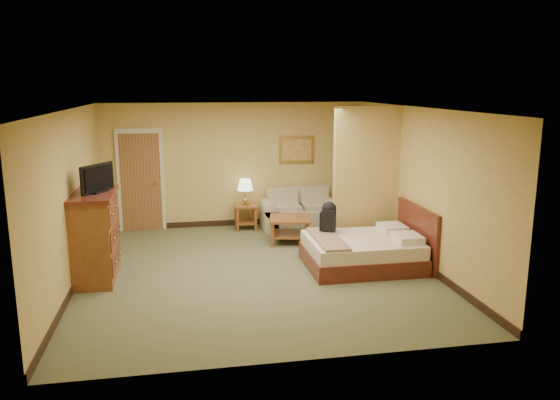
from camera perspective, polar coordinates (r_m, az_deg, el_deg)
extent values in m
plane|color=brown|center=(8.92, -2.55, -7.41)|extent=(6.00, 6.00, 0.00)
plane|color=white|center=(8.42, -2.71, 9.52)|extent=(6.00, 6.00, 0.00)
cube|color=tan|center=(11.52, -4.66, 3.65)|extent=(5.50, 0.02, 2.60)
cube|color=tan|center=(8.66, -20.97, 0.12)|extent=(0.02, 6.00, 2.60)
cube|color=tan|center=(9.35, 14.32, 1.38)|extent=(0.02, 6.00, 2.60)
cube|color=tan|center=(9.97, 8.98, 2.25)|extent=(1.20, 0.15, 2.60)
cube|color=beige|center=(11.50, -14.34, 2.04)|extent=(0.94, 0.06, 2.10)
cube|color=brown|center=(11.49, -14.34, 1.78)|extent=(0.80, 0.04, 2.00)
cylinder|color=#A4873C|center=(11.42, -12.85, 1.80)|extent=(0.04, 0.12, 0.04)
cube|color=black|center=(11.75, -4.56, -2.35)|extent=(5.50, 0.02, 0.12)
cube|color=tan|center=(11.47, 2.18, -1.94)|extent=(1.35, 0.72, 0.40)
cube|color=tan|center=(11.68, 1.86, 0.39)|extent=(1.35, 0.17, 0.42)
cube|color=tan|center=(11.34, -1.15, -1.97)|extent=(0.29, 0.72, 0.45)
cube|color=tan|center=(11.63, 5.42, -1.67)|extent=(0.29, 0.72, 0.45)
cube|color=brown|center=(11.34, -3.63, -0.61)|extent=(0.47, 0.47, 0.04)
cube|color=brown|center=(11.42, -3.61, -2.34)|extent=(0.39, 0.39, 0.03)
cube|color=brown|center=(11.20, -4.45, -2.13)|extent=(0.05, 0.05, 0.48)
cube|color=brown|center=(11.24, -2.56, -2.05)|extent=(0.05, 0.05, 0.48)
cube|color=brown|center=(11.56, -4.64, -1.69)|extent=(0.05, 0.05, 0.48)
cube|color=brown|center=(11.60, -2.81, -1.61)|extent=(0.05, 0.05, 0.48)
cylinder|color=#A4873C|center=(11.33, -3.63, -0.43)|extent=(0.16, 0.16, 0.04)
cylinder|color=#A4873C|center=(11.29, -3.65, 0.61)|extent=(0.02, 0.02, 0.27)
cone|color=white|center=(11.25, -3.66, 1.61)|extent=(0.33, 0.33, 0.23)
cube|color=brown|center=(10.36, 1.05, -1.93)|extent=(0.90, 0.90, 0.04)
cube|color=brown|center=(10.44, 1.04, -3.56)|extent=(0.77, 0.77, 0.03)
cube|color=brown|center=(10.05, -0.42, -3.79)|extent=(0.05, 0.05, 0.46)
cube|color=brown|center=(10.80, 2.41, -2.68)|extent=(0.05, 0.05, 0.46)
cube|color=#B78E3F|center=(11.66, 1.74, 5.28)|extent=(0.76, 0.03, 0.59)
cube|color=#A67133|center=(11.64, 1.76, 5.26)|extent=(0.63, 0.02, 0.46)
cube|color=brown|center=(8.84, -18.80, -3.82)|extent=(0.60, 1.19, 1.30)
cube|color=#501C12|center=(8.69, -19.10, 0.52)|extent=(0.67, 1.28, 0.06)
cube|color=black|center=(8.66, -18.47, 0.84)|extent=(0.31, 0.36, 0.03)
cube|color=black|center=(8.63, -18.56, 2.19)|extent=(0.41, 0.63, 0.42)
cube|color=#501C12|center=(9.17, 8.49, -6.08)|extent=(1.81, 1.45, 0.27)
cube|color=beige|center=(9.10, 8.53, -4.62)|extent=(1.75, 1.39, 0.22)
cube|color=#501C12|center=(9.42, 14.10, -3.55)|extent=(0.06, 1.54, 0.99)
cube|color=white|center=(9.01, 13.14, -3.91)|extent=(0.41, 0.50, 0.13)
cube|color=white|center=(9.57, 11.64, -2.91)|extent=(0.41, 0.50, 0.13)
cube|color=#89674B|center=(8.90, 4.96, -4.07)|extent=(0.41, 1.36, 0.05)
cube|color=black|center=(9.30, 5.14, -2.17)|extent=(0.31, 0.37, 0.41)
sphere|color=black|center=(9.25, 5.16, -0.93)|extent=(0.25, 0.25, 0.25)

